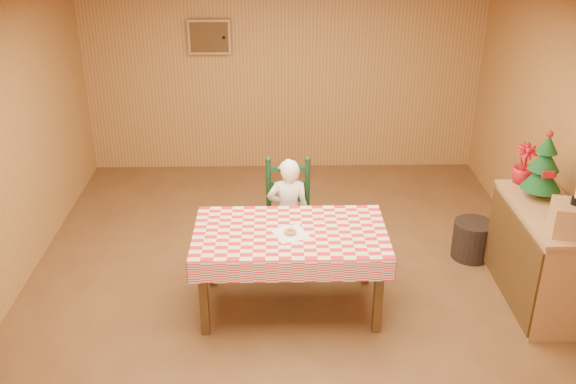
{
  "coord_description": "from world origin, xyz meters",
  "views": [
    {
      "loc": [
        -0.11,
        -4.95,
        3.42
      ],
      "look_at": [
        0.0,
        0.2,
        0.95
      ],
      "focal_mm": 40.0,
      "sensor_mm": 36.0,
      "label": 1
    }
  ],
  "objects_px": {
    "ladder_chair": "(288,216)",
    "christmas_tree": "(544,167)",
    "shelf_unit": "(539,256)",
    "storage_bin": "(472,240)",
    "crate": "(572,219)",
    "seated_child": "(288,213)",
    "dining_table": "(290,239)"
  },
  "relations": [
    {
      "from": "seated_child",
      "to": "shelf_unit",
      "type": "bearing_deg",
      "value": 162.6
    },
    {
      "from": "shelf_unit",
      "to": "christmas_tree",
      "type": "xyz_separation_m",
      "value": [
        0.01,
        0.25,
        0.74
      ]
    },
    {
      "from": "dining_table",
      "to": "shelf_unit",
      "type": "relative_size",
      "value": 1.34
    },
    {
      "from": "shelf_unit",
      "to": "crate",
      "type": "bearing_deg",
      "value": -88.77
    },
    {
      "from": "dining_table",
      "to": "seated_child",
      "type": "height_order",
      "value": "seated_child"
    },
    {
      "from": "ladder_chair",
      "to": "crate",
      "type": "xyz_separation_m",
      "value": [
        2.21,
        -1.15,
        0.55
      ]
    },
    {
      "from": "crate",
      "to": "christmas_tree",
      "type": "height_order",
      "value": "christmas_tree"
    },
    {
      "from": "seated_child",
      "to": "ladder_chair",
      "type": "bearing_deg",
      "value": -90.0
    },
    {
      "from": "dining_table",
      "to": "christmas_tree",
      "type": "xyz_separation_m",
      "value": [
        2.21,
        0.29,
        0.52
      ]
    },
    {
      "from": "seated_child",
      "to": "christmas_tree",
      "type": "xyz_separation_m",
      "value": [
        2.21,
        -0.44,
        0.65
      ]
    },
    {
      "from": "seated_child",
      "to": "shelf_unit",
      "type": "distance_m",
      "value": 2.3
    },
    {
      "from": "ladder_chair",
      "to": "seated_child",
      "type": "height_order",
      "value": "seated_child"
    },
    {
      "from": "dining_table",
      "to": "storage_bin",
      "type": "bearing_deg",
      "value": 23.64
    },
    {
      "from": "shelf_unit",
      "to": "storage_bin",
      "type": "xyz_separation_m",
      "value": [
        -0.34,
        0.77,
        -0.27
      ]
    },
    {
      "from": "storage_bin",
      "to": "crate",
      "type": "bearing_deg",
      "value": -73.28
    },
    {
      "from": "dining_table",
      "to": "shelf_unit",
      "type": "xyz_separation_m",
      "value": [
        2.2,
        0.04,
        -0.22
      ]
    },
    {
      "from": "christmas_tree",
      "to": "shelf_unit",
      "type": "bearing_deg",
      "value": -91.98
    },
    {
      "from": "storage_bin",
      "to": "seated_child",
      "type": "bearing_deg",
      "value": -177.47
    },
    {
      "from": "shelf_unit",
      "to": "crate",
      "type": "xyz_separation_m",
      "value": [
        0.01,
        -0.4,
        0.59
      ]
    },
    {
      "from": "seated_child",
      "to": "crate",
      "type": "xyz_separation_m",
      "value": [
        2.21,
        -1.09,
        0.49
      ]
    },
    {
      "from": "crate",
      "to": "shelf_unit",
      "type": "bearing_deg",
      "value": 91.23
    },
    {
      "from": "dining_table",
      "to": "storage_bin",
      "type": "xyz_separation_m",
      "value": [
        1.85,
        0.81,
        -0.49
      ]
    },
    {
      "from": "dining_table",
      "to": "ladder_chair",
      "type": "bearing_deg",
      "value": 90.0
    },
    {
      "from": "dining_table",
      "to": "ladder_chair",
      "type": "relative_size",
      "value": 1.53
    },
    {
      "from": "shelf_unit",
      "to": "storage_bin",
      "type": "distance_m",
      "value": 0.89
    },
    {
      "from": "shelf_unit",
      "to": "storage_bin",
      "type": "bearing_deg",
      "value": 114.0
    },
    {
      "from": "ladder_chair",
      "to": "christmas_tree",
      "type": "bearing_deg",
      "value": -12.67
    },
    {
      "from": "ladder_chair",
      "to": "crate",
      "type": "relative_size",
      "value": 3.6
    },
    {
      "from": "ladder_chair",
      "to": "christmas_tree",
      "type": "xyz_separation_m",
      "value": [
        2.21,
        -0.5,
        0.71
      ]
    },
    {
      "from": "ladder_chair",
      "to": "storage_bin",
      "type": "bearing_deg",
      "value": 0.77
    },
    {
      "from": "christmas_tree",
      "to": "storage_bin",
      "type": "bearing_deg",
      "value": 124.03
    },
    {
      "from": "ladder_chair",
      "to": "storage_bin",
      "type": "height_order",
      "value": "ladder_chair"
    }
  ]
}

